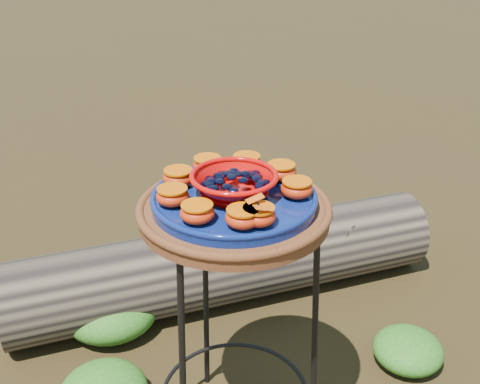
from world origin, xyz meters
name	(u,v)px	position (x,y,z in m)	size (l,w,h in m)	color
plant_stand	(235,336)	(0.00, 0.00, 0.35)	(0.44, 0.44, 0.70)	black
terracotta_saucer	(234,212)	(0.00, 0.00, 0.72)	(0.45, 0.45, 0.04)	#3B1D0B
cobalt_plate	(234,201)	(0.00, 0.00, 0.75)	(0.38, 0.38, 0.03)	#040E36
red_bowl	(234,185)	(0.00, 0.00, 0.79)	(0.19, 0.19, 0.05)	#C00805
glass_gems	(234,170)	(0.00, 0.00, 0.83)	(0.15, 0.15, 0.03)	black
orange_half_0	(259,216)	(-0.01, -0.14, 0.78)	(0.07, 0.07, 0.04)	#B63C10
orange_half_1	(297,189)	(0.13, -0.06, 0.78)	(0.07, 0.07, 0.04)	#B63C10
orange_half_2	(281,172)	(0.14, 0.03, 0.78)	(0.07, 0.07, 0.04)	#B63C10
orange_half_3	(247,163)	(0.09, 0.11, 0.78)	(0.07, 0.07, 0.04)	#B63C10
orange_half_4	(208,165)	(-0.01, 0.14, 0.78)	(0.07, 0.07, 0.04)	#B63C10
orange_half_5	(178,178)	(-0.10, 0.10, 0.78)	(0.07, 0.07, 0.04)	#B63C10
orange_half_6	(173,196)	(-0.14, 0.02, 0.78)	(0.07, 0.07, 0.04)	#B63C10
orange_half_7	(197,213)	(-0.12, -0.08, 0.78)	(0.07, 0.07, 0.04)	#B63C10
orange_half_8	(243,218)	(-0.04, -0.14, 0.78)	(0.07, 0.07, 0.04)	#B63C10
butterfly	(259,204)	(-0.01, -0.14, 0.81)	(0.08, 0.05, 0.01)	#D4520B
driftwood_log	(225,264)	(0.23, 0.61, 0.15)	(1.59, 0.42, 0.30)	black
foliage_right	(408,349)	(0.63, 0.03, 0.06)	(0.23, 0.23, 0.11)	#1E4D13
foliage_back	(111,308)	(-0.21, 0.60, 0.08)	(0.33, 0.33, 0.17)	#1E4D13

